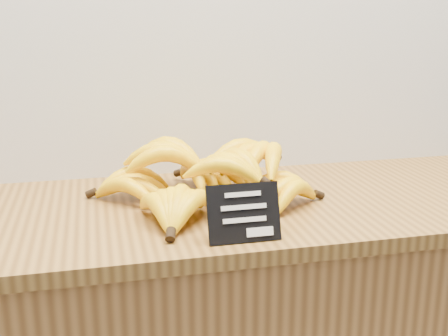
% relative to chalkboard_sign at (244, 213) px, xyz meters
% --- Properties ---
extents(counter_top, '(1.49, 0.54, 0.03)m').
position_rel_chalkboard_sign_xyz_m(counter_top, '(0.00, 0.21, -0.07)').
color(counter_top, olive).
rests_on(counter_top, counter).
extents(chalkboard_sign, '(0.13, 0.04, 0.10)m').
position_rel_chalkboard_sign_xyz_m(chalkboard_sign, '(0.00, 0.00, 0.00)').
color(chalkboard_sign, black).
rests_on(chalkboard_sign, counter_top).
extents(banana_pile, '(0.50, 0.40, 0.12)m').
position_rel_chalkboard_sign_xyz_m(banana_pile, '(-0.02, 0.22, 0.01)').
color(banana_pile, yellow).
rests_on(banana_pile, counter_top).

